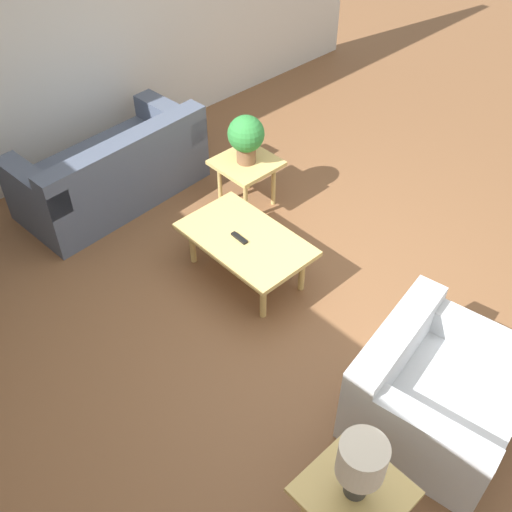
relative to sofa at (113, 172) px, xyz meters
name	(u,v)px	position (x,y,z in m)	size (l,w,h in m)	color
ground_plane	(322,304)	(-2.25, -0.39, -0.29)	(14.00, 14.00, 0.00)	brown
wall_right	(81,20)	(0.81, -0.39, 1.06)	(0.12, 7.20, 2.70)	silver
sofa	(113,172)	(0.00, 0.00, 0.00)	(0.94, 1.76, 0.76)	#4C566B
armchair	(434,392)	(-3.40, -0.14, -0.02)	(1.07, 1.13, 0.68)	silver
coffee_table	(246,242)	(-1.60, -0.18, 0.06)	(1.05, 0.63, 0.40)	tan
side_table_plant	(246,168)	(-0.91, -0.83, 0.10)	(0.52, 0.52, 0.47)	tan
side_table_lamp	(353,497)	(-3.51, 0.80, 0.10)	(0.52, 0.52, 0.47)	tan
potted_plant	(246,136)	(-0.91, -0.83, 0.43)	(0.32, 0.32, 0.44)	brown
table_lamp	(361,464)	(-3.51, 0.80, 0.46)	(0.25, 0.25, 0.43)	#333333
remote_control	(239,238)	(-1.58, -0.14, 0.12)	(0.16, 0.05, 0.02)	black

